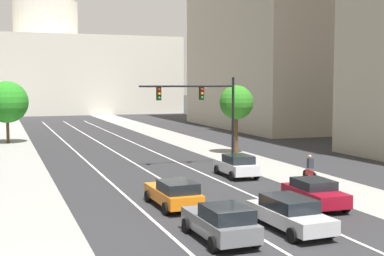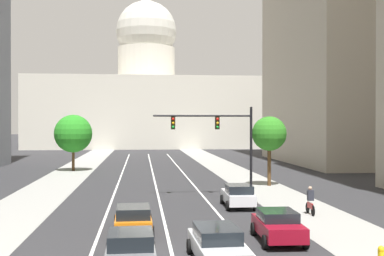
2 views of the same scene
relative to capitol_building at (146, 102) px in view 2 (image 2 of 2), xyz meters
name	(u,v)px [view 2 (image 2 of 2)]	position (x,y,z in m)	size (l,w,h in m)	color
ground_plane	(152,170)	(0.00, -59.87, -10.58)	(400.00, 400.00, 0.00)	#2B2B2D
sidewalk_left	(69,175)	(-9.11, -64.87, -10.57)	(4.60, 130.00, 0.01)	gray
sidewalk_right	(234,173)	(9.11, -64.87, -10.57)	(4.60, 130.00, 0.01)	gray
lane_stripe_left	(117,185)	(-3.40, -74.87, -10.57)	(0.16, 90.00, 0.01)	white
lane_stripe_center	(156,185)	(0.00, -74.87, -10.57)	(0.16, 90.00, 0.01)	white
lane_stripe_right	(193,185)	(3.40, -74.87, -10.57)	(0.16, 90.00, 0.01)	white
office_tower_far_right	(341,3)	(26.84, -51.77, 11.94)	(15.85, 30.16, 44.97)	#B7AD99
capitol_building	(146,102)	(0.00, 0.00, 0.00)	(52.79, 29.01, 35.89)	beige
car_white	(238,195)	(5.10, -87.28, -9.78)	(2.06, 4.06, 1.53)	silver
car_crimson	(278,225)	(5.10, -96.80, -9.81)	(2.14, 4.08, 1.45)	maroon
car_gray	(131,248)	(-1.70, -100.56, -9.78)	(2.08, 4.27, 1.56)	slate
car_silver	(217,244)	(1.70, -100.12, -9.81)	(2.11, 4.79, 1.47)	#B2B5BA
car_orange	(133,218)	(-1.70, -94.39, -9.81)	(2.06, 4.53, 1.47)	orange
traffic_signal_mast	(221,134)	(4.76, -82.18, -5.80)	(7.60, 0.39, 6.82)	black
cyclist	(310,201)	(8.95, -90.29, -9.73)	(0.37, 1.70, 1.72)	black
street_tree_mid_right	(269,134)	(10.05, -76.39, -5.97)	(3.07, 3.07, 6.19)	#51381E
street_tree_near_left	(73,134)	(-9.18, -60.50, -6.23)	(4.42, 4.42, 6.57)	#51381E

